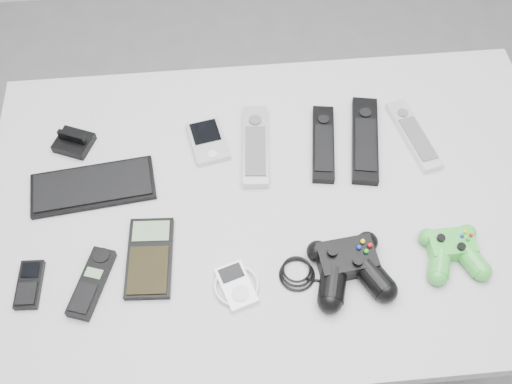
{
  "coord_description": "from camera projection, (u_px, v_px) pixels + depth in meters",
  "views": [
    {
      "loc": [
        -0.09,
        -0.63,
        1.84
      ],
      "look_at": [
        -0.03,
        0.04,
        0.83
      ],
      "focal_mm": 42.0,
      "sensor_mm": 36.0,
      "label": 1
    }
  ],
  "objects": [
    {
      "name": "remote_black_a",
      "position": [
        323.0,
        143.0,
        1.3
      ],
      "size": [
        0.08,
        0.21,
        0.02
      ],
      "primitive_type": "cube",
      "rotation": [
        0.0,
        0.0,
        -0.15
      ],
      "color": "black",
      "rests_on": "desk"
    },
    {
      "name": "remote_black_b",
      "position": [
        365.0,
        139.0,
        1.3
      ],
      "size": [
        0.1,
        0.24,
        0.02
      ],
      "primitive_type": "cube",
      "rotation": [
        0.0,
        0.0,
        -0.18
      ],
      "color": "black",
      "rests_on": "desk"
    },
    {
      "name": "controller_green",
      "position": [
        453.0,
        250.0,
        1.14
      ],
      "size": [
        0.12,
        0.13,
        0.04
      ],
      "primitive_type": null,
      "rotation": [
        0.0,
        0.0,
        0.02
      ],
      "color": "#2C9127",
      "rests_on": "desk"
    },
    {
      "name": "calculator",
      "position": [
        150.0,
        257.0,
        1.15
      ],
      "size": [
        0.1,
        0.17,
        0.02
      ],
      "primitive_type": "cube",
      "rotation": [
        0.0,
        0.0,
        -0.06
      ],
      "color": "black",
      "rests_on": "desk"
    },
    {
      "name": "floor",
      "position": [
        265.0,
        345.0,
        1.89
      ],
      "size": [
        3.5,
        3.5,
        0.0
      ],
      "primitive_type": "plane",
      "color": "slate",
      "rests_on": "ground"
    },
    {
      "name": "mobile_phone",
      "position": [
        29.0,
        284.0,
        1.12
      ],
      "size": [
        0.05,
        0.1,
        0.02
      ],
      "primitive_type": "cube",
      "rotation": [
        0.0,
        0.0,
        -0.05
      ],
      "color": "black",
      "rests_on": "desk"
    },
    {
      "name": "desk",
      "position": [
        278.0,
        217.0,
        1.29
      ],
      "size": [
        1.21,
        0.78,
        0.81
      ],
      "color": "#A1A0A3",
      "rests_on": "floor"
    },
    {
      "name": "remote_silver_a",
      "position": [
        255.0,
        145.0,
        1.29
      ],
      "size": [
        0.07,
        0.22,
        0.02
      ],
      "primitive_type": "cube",
      "rotation": [
        0.0,
        0.0,
        -0.08
      ],
      "color": "#B3B4BB",
      "rests_on": "desk"
    },
    {
      "name": "remote_silver_b",
      "position": [
        414.0,
        135.0,
        1.31
      ],
      "size": [
        0.09,
        0.2,
        0.02
      ],
      "primitive_type": "cube",
      "rotation": [
        0.0,
        0.0,
        0.22
      ],
      "color": "silver",
      "rests_on": "desk"
    },
    {
      "name": "pda",
      "position": [
        208.0,
        141.0,
        1.3
      ],
      "size": [
        0.09,
        0.12,
        0.02
      ],
      "primitive_type": "cube",
      "rotation": [
        0.0,
        0.0,
        0.2
      ],
      "color": "#B3B4BB",
      "rests_on": "desk"
    },
    {
      "name": "controller_black",
      "position": [
        349.0,
        266.0,
        1.12
      ],
      "size": [
        0.27,
        0.19,
        0.05
      ],
      "primitive_type": null,
      "rotation": [
        0.0,
        0.0,
        0.11
      ],
      "color": "black",
      "rests_on": "desk"
    },
    {
      "name": "cordless_handset",
      "position": [
        92.0,
        283.0,
        1.11
      ],
      "size": [
        0.09,
        0.15,
        0.02
      ],
      "primitive_type": "cube",
      "rotation": [
        0.0,
        0.0,
        -0.33
      ],
      "color": "black",
      "rests_on": "desk"
    },
    {
      "name": "pda_keyboard",
      "position": [
        93.0,
        186.0,
        1.24
      ],
      "size": [
        0.26,
        0.13,
        0.02
      ],
      "primitive_type": "cube",
      "rotation": [
        0.0,
        0.0,
        0.11
      ],
      "color": "black",
      "rests_on": "desk"
    },
    {
      "name": "dock_bracket",
      "position": [
        73.0,
        140.0,
        1.29
      ],
      "size": [
        0.09,
        0.09,
        0.04
      ],
      "primitive_type": "cube",
      "rotation": [
        0.0,
        0.0,
        -0.41
      ],
      "color": "black",
      "rests_on": "desk"
    },
    {
      "name": "mp3_player",
      "position": [
        236.0,
        286.0,
        1.11
      ],
      "size": [
        0.11,
        0.11,
        0.02
      ],
      "primitive_type": "cube",
      "rotation": [
        0.0,
        0.0,
        0.31
      ],
      "color": "white",
      "rests_on": "desk"
    }
  ]
}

